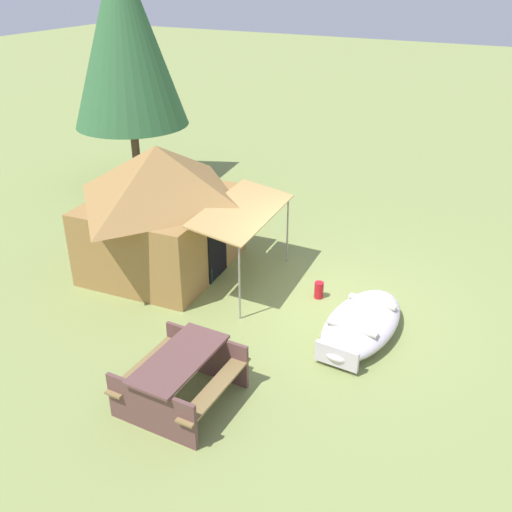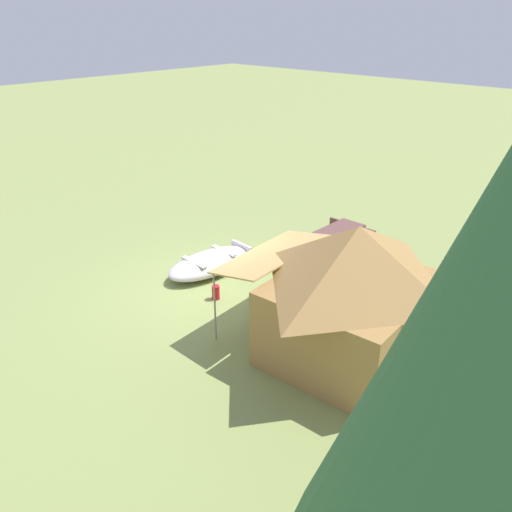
# 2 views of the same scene
# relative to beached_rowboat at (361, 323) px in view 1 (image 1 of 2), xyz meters

# --- Properties ---
(ground_plane) EXTENTS (80.00, 80.00, 0.00)m
(ground_plane) POSITION_rel_beached_rowboat_xyz_m (0.69, 0.85, -0.24)
(ground_plane) COLOR #83934F
(beached_rowboat) EXTENTS (2.42, 1.25, 0.46)m
(beached_rowboat) POSITION_rel_beached_rowboat_xyz_m (0.00, 0.00, 0.00)
(beached_rowboat) COLOR silver
(beached_rowboat) RESTS_ON ground_plane
(canvas_cabin_tent) EXTENTS (3.31, 3.93, 2.62)m
(canvas_cabin_tent) POSITION_rel_beached_rowboat_xyz_m (0.55, 4.48, 1.12)
(canvas_cabin_tent) COLOR #9E733E
(canvas_cabin_tent) RESTS_ON ground_plane
(picnic_table) EXTENTS (1.62, 1.45, 0.79)m
(picnic_table) POSITION_rel_beached_rowboat_xyz_m (-2.81, 1.81, 0.24)
(picnic_table) COLOR brown
(picnic_table) RESTS_ON ground_plane
(cooler_box) EXTENTS (0.61, 0.64, 0.35)m
(cooler_box) POSITION_rel_beached_rowboat_xyz_m (0.36, 3.51, -0.07)
(cooler_box) COLOR #1F8769
(cooler_box) RESTS_ON ground_plane
(fuel_can) EXTENTS (0.20, 0.20, 0.33)m
(fuel_can) POSITION_rel_beached_rowboat_xyz_m (0.84, 1.11, -0.08)
(fuel_can) COLOR red
(fuel_can) RESTS_ON ground_plane
(pine_tree_back_right) EXTENTS (3.11, 3.11, 6.36)m
(pine_tree_back_right) POSITION_rel_beached_rowboat_xyz_m (4.47, 8.21, 3.78)
(pine_tree_back_right) COLOR brown
(pine_tree_back_right) RESTS_ON ground_plane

